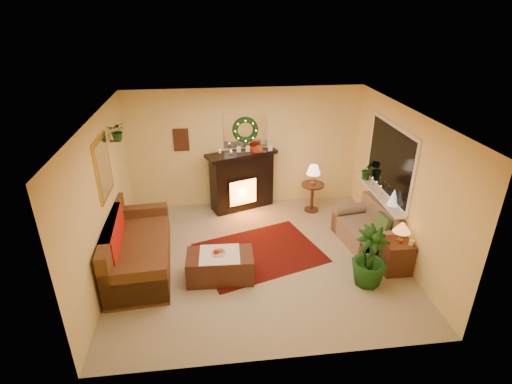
{
  "coord_description": "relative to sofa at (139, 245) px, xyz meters",
  "views": [
    {
      "loc": [
        -0.76,
        -5.9,
        4.14
      ],
      "look_at": [
        0.0,
        0.35,
        1.15
      ],
      "focal_mm": 28.0,
      "sensor_mm": 36.0,
      "label": 1
    }
  ],
  "objects": [
    {
      "name": "coffee_table",
      "position": [
        1.34,
        -0.47,
        -0.22
      ],
      "size": [
        1.1,
        0.64,
        0.45
      ],
      "primitive_type": "cube",
      "rotation": [
        0.0,
        0.0,
        -0.04
      ],
      "color": "black",
      "rests_on": "floor"
    },
    {
      "name": "wall_left",
      "position": [
        -0.46,
        -0.0,
        0.87
      ],
      "size": [
        4.5,
        4.5,
        0.0
      ],
      "primitive_type": "plane",
      "color": "#EFD88C",
      "rests_on": "ground"
    },
    {
      "name": "mantel_candle_b",
      "position": [
        1.71,
        1.98,
        0.83
      ],
      "size": [
        0.06,
        0.06,
        0.18
      ],
      "primitive_type": "cylinder",
      "color": "white",
      "rests_on": "fireplace"
    },
    {
      "name": "wall_back",
      "position": [
        2.04,
        2.25,
        0.87
      ],
      "size": [
        5.0,
        5.0,
        0.0
      ],
      "primitive_type": "plane",
      "color": "#EFD88C",
      "rests_on": "ground"
    },
    {
      "name": "loveseat",
      "position": [
        4.1,
        0.23,
        -0.01
      ],
      "size": [
        0.96,
        1.43,
        0.77
      ],
      "primitive_type": "cube",
      "rotation": [
        0.0,
        0.0,
        0.15
      ],
      "color": "gray",
      "rests_on": "floor"
    },
    {
      "name": "side_table_round",
      "position": [
        3.43,
        1.67,
        -0.11
      ],
      "size": [
        0.58,
        0.58,
        0.63
      ],
      "primitive_type": "cylinder",
      "rotation": [
        0.0,
        0.0,
        0.21
      ],
      "color": "black",
      "rests_on": "floor"
    },
    {
      "name": "gold_mirror",
      "position": [
        -0.44,
        0.3,
        1.32
      ],
      "size": [
        0.03,
        0.84,
        1.0
      ],
      "primitive_type": "cube",
      "color": "gold",
      "rests_on": "wall_left"
    },
    {
      "name": "sofa",
      "position": [
        0.0,
        0.0,
        0.0
      ],
      "size": [
        1.12,
        2.26,
        0.94
      ],
      "primitive_type": "cube",
      "rotation": [
        0.0,
        0.0,
        0.07
      ],
      "color": "#523327",
      "rests_on": "floor"
    },
    {
      "name": "floor_palm",
      "position": [
        3.7,
        -0.9,
        0.02
      ],
      "size": [
        2.11,
        2.11,
        3.01
      ],
      "primitive_type": "imported",
      "rotation": [
        0.0,
        0.0,
        0.3
      ],
      "color": "#21642C",
      "rests_on": "floor"
    },
    {
      "name": "fruit_bowl",
      "position": [
        1.33,
        -0.45,
        0.02
      ],
      "size": [
        0.25,
        0.25,
        0.06
      ],
      "primitive_type": "cylinder",
      "color": "beige",
      "rests_on": "coffee_table"
    },
    {
      "name": "poinsettia",
      "position": [
        2.24,
        2.04,
        0.87
      ],
      "size": [
        0.22,
        0.22,
        0.22
      ],
      "primitive_type": "sphere",
      "color": "#A11A05",
      "rests_on": "fireplace"
    },
    {
      "name": "window_sill",
      "position": [
        4.42,
        0.55,
        0.44
      ],
      "size": [
        0.22,
        1.86,
        0.04
      ],
      "primitive_type": "cube",
      "color": "white",
      "rests_on": "wall_right"
    },
    {
      "name": "lamp_cream",
      "position": [
        3.42,
        1.65,
        0.45
      ],
      "size": [
        0.29,
        0.29,
        0.44
      ],
      "primitive_type": "cone",
      "color": "beige",
      "rests_on": "side_table_round"
    },
    {
      "name": "wall_front",
      "position": [
        2.04,
        -2.25,
        0.87
      ],
      "size": [
        5.0,
        5.0,
        0.0
      ],
      "primitive_type": "plane",
      "color": "#EFD88C",
      "rests_on": "ground"
    },
    {
      "name": "lamp_tiffany",
      "position": [
        4.31,
        -0.63,
        0.31
      ],
      "size": [
        0.29,
        0.29,
        0.42
      ],
      "primitive_type": "cone",
      "color": "#FF8D39",
      "rests_on": "end_table_square"
    },
    {
      "name": "mantel_candle_a",
      "position": [
        1.48,
        2.04,
        0.83
      ],
      "size": [
        0.06,
        0.06,
        0.19
      ],
      "primitive_type": "cylinder",
      "color": "white",
      "rests_on": "fireplace"
    },
    {
      "name": "mantel_mirror",
      "position": [
        2.04,
        2.23,
        1.27
      ],
      "size": [
        0.92,
        0.02,
        0.72
      ],
      "primitive_type": "cube",
      "color": "white",
      "rests_on": "wall_back"
    },
    {
      "name": "red_throw",
      "position": [
        -0.07,
        0.13,
        0.02
      ],
      "size": [
        0.86,
        1.39,
        0.02
      ],
      "primitive_type": "cube",
      "color": "#BB1500",
      "rests_on": "sofa"
    },
    {
      "name": "end_table_square",
      "position": [
        4.3,
        -0.62,
        -0.16
      ],
      "size": [
        0.47,
        0.47,
        0.56
      ],
      "primitive_type": "cube",
      "rotation": [
        0.0,
        0.0,
        -0.02
      ],
      "color": "#4A2613",
      "rests_on": "floor"
    },
    {
      "name": "wreath",
      "position": [
        2.04,
        2.19,
        1.29
      ],
      "size": [
        0.55,
        0.11,
        0.55
      ],
      "primitive_type": "torus",
      "rotation": [
        1.57,
        0.0,
        0.0
      ],
      "color": "#194719",
      "rests_on": "wall_back"
    },
    {
      "name": "sill_plant",
      "position": [
        4.41,
        1.22,
        0.65
      ],
      "size": [
        0.3,
        0.24,
        0.55
      ],
      "primitive_type": "imported",
      "color": "#183D1E",
      "rests_on": "window_sill"
    },
    {
      "name": "mini_tree",
      "position": [
        4.46,
        0.08,
        0.61
      ],
      "size": [
        0.2,
        0.2,
        0.31
      ],
      "primitive_type": "cone",
      "color": "white",
      "rests_on": "window_sill"
    },
    {
      "name": "window_glass",
      "position": [
        4.51,
        0.55,
        1.12
      ],
      "size": [
        0.02,
        1.7,
        1.22
      ],
      "primitive_type": "cube",
      "color": "black",
      "rests_on": "wall_right"
    },
    {
      "name": "area_rug",
      "position": [
        2.08,
        0.16,
        -0.42
      ],
      "size": [
        2.51,
        2.17,
        0.01
      ],
      "primitive_type": "cube",
      "rotation": [
        0.0,
        0.0,
        0.31
      ],
      "color": "#421015",
      "rests_on": "floor"
    },
    {
      "name": "wall_art",
      "position": [
        0.69,
        2.23,
        1.12
      ],
      "size": [
        0.32,
        0.03,
        0.48
      ],
      "primitive_type": "cube",
      "color": "#381E11",
      "rests_on": "wall_back"
    },
    {
      "name": "window_frame",
      "position": [
        4.53,
        0.55,
        1.12
      ],
      "size": [
        0.03,
        1.86,
        1.36
      ],
      "primitive_type": "cube",
      "color": "white",
      "rests_on": "wall_right"
    },
    {
      "name": "ceiling",
      "position": [
        2.04,
        -0.0,
        2.17
      ],
      "size": [
        5.0,
        5.0,
        0.0
      ],
      "primitive_type": "plane",
      "color": "white",
      "rests_on": "ground"
    },
    {
      "name": "floor",
      "position": [
        2.04,
        -0.0,
        -0.43
      ],
      "size": [
        5.0,
        5.0,
        0.0
      ],
      "primitive_type": "plane",
      "color": "beige",
      "rests_on": "ground"
    },
    {
      "name": "hanging_plant",
      "position": [
        -0.3,
        1.05,
        1.54
      ],
      "size": [
        0.33,
        0.28,
        0.36
      ],
      "primitive_type": "imported",
      "color": "#194719",
      "rests_on": "wall_left"
    },
    {
      "name": "wall_right",
      "position": [
        4.54,
        -0.0,
        0.87
      ],
      "size": [
        4.5,
        4.5,
        0.0
      ],
      "primitive_type": "plane",
      "color": "#EFD88C",
      "rests_on": "ground"
    },
    {
      "name": "fireplace",
      "position": [
        1.93,
        2.04,
        0.12
      ],
      "size": [
        1.4,
        0.85,
        1.23
      ],
      "primitive_type": "cube",
      "rotation": [
        0.0,
        0.0,
        0.34
      ],
      "color": "black",
      "rests_on": "floor"
    }
  ]
}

